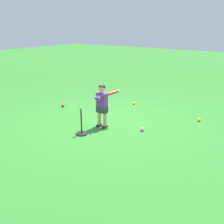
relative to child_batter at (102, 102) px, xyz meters
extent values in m
plane|color=#2D7528|center=(-0.45, -0.09, -0.65)|extent=(40.00, 40.00, 0.00)
cube|color=#232328|center=(0.02, 0.08, -0.63)|extent=(0.15, 0.10, 0.05)
cylinder|color=#DBB28E|center=(0.00, 0.08, -0.44)|extent=(0.09, 0.09, 0.34)
cube|color=#232328|center=(0.03, -0.09, -0.63)|extent=(0.15, 0.10, 0.05)
cylinder|color=#DBB28E|center=(0.01, -0.09, -0.44)|extent=(0.09, 0.09, 0.34)
cube|color=#383842|center=(0.00, -0.01, -0.19)|extent=(0.16, 0.28, 0.16)
cube|color=#753899|center=(0.00, -0.01, 0.06)|extent=(0.16, 0.26, 0.34)
sphere|color=#DBB28E|center=(0.00, -0.01, 0.34)|extent=(0.17, 0.17, 0.17)
ellipsoid|color=black|center=(-0.01, -0.01, 0.37)|extent=(0.18, 0.18, 0.11)
sphere|color=red|center=(0.14, 0.00, 0.15)|extent=(0.04, 0.04, 0.04)
cylinder|color=black|center=(0.06, 0.04, 0.16)|extent=(0.14, 0.08, 0.05)
cylinder|color=red|center=(-0.16, 0.13, 0.20)|extent=(0.34, 0.20, 0.11)
sphere|color=red|center=(-0.31, 0.20, 0.22)|extent=(0.07, 0.07, 0.07)
cylinder|color=#753899|center=(0.10, 0.03, 0.16)|extent=(0.27, 0.25, 0.14)
cylinder|color=#753899|center=(0.11, -0.04, 0.16)|extent=(0.26, 0.27, 0.14)
sphere|color=white|center=(-3.14, -1.66, -0.60)|extent=(0.10, 0.10, 0.10)
sphere|color=red|center=(-0.59, -2.01, -0.61)|extent=(0.09, 0.09, 0.09)
sphere|color=pink|center=(-0.33, 0.95, -0.61)|extent=(0.09, 0.09, 0.09)
sphere|color=yellow|center=(-2.10, -0.35, -0.61)|extent=(0.08, 0.08, 0.08)
sphere|color=yellow|center=(-1.80, 1.83, -0.61)|extent=(0.08, 0.08, 0.08)
cylinder|color=black|center=(0.65, -0.11, -0.64)|extent=(0.28, 0.28, 0.03)
cylinder|color=black|center=(0.65, -0.11, -0.35)|extent=(0.03, 0.03, 0.55)
cone|color=black|center=(0.65, -0.11, -0.05)|extent=(0.07, 0.07, 0.04)
camera|label=1|loc=(4.84, 3.76, 1.82)|focal=42.23mm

